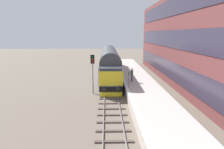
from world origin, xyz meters
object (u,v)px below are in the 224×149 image
object	(u,v)px
platform_number_sign	(128,77)
waiting_passenger	(132,73)
signal_post_near	(93,69)
diesel_locomotive	(110,63)

from	to	relation	value
platform_number_sign	waiting_passenger	size ratio (longest dim) A/B	1.10
platform_number_sign	signal_post_near	bearing A→B (deg)	156.89
signal_post_near	waiting_passenger	xyz separation A→B (m)	(4.64, 1.69, -0.87)
diesel_locomotive	waiting_passenger	xyz separation A→B (m)	(2.62, -5.94, -0.49)
diesel_locomotive	waiting_passenger	bearing A→B (deg)	-66.20
platform_number_sign	waiting_passenger	world-z (taller)	platform_number_sign
signal_post_near	waiting_passenger	bearing A→B (deg)	20.03
signal_post_near	platform_number_sign	xyz separation A→B (m)	(3.87, -1.65, -0.66)
waiting_passenger	platform_number_sign	bearing A→B (deg)	172.77
diesel_locomotive	signal_post_near	size ratio (longest dim) A/B	4.09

